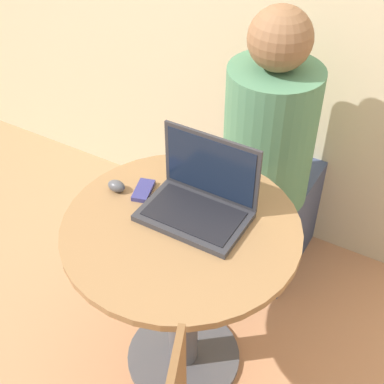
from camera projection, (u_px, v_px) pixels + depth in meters
name	position (u px, v px, depth m)	size (l,w,h in m)	color
ground_plane	(184.00, 357.00, 2.09)	(12.00, 12.00, 0.00)	tan
round_table	(182.00, 274.00, 1.78)	(0.74, 0.74, 0.72)	#4C4C51
laptop	(200.00, 198.00, 1.64)	(0.33, 0.22, 0.25)	#2D2D33
cell_phone	(143.00, 190.00, 1.74)	(0.08, 0.11, 0.02)	navy
computer_mouse	(116.00, 186.00, 1.74)	(0.06, 0.04, 0.04)	#4C4C51
person_seated	(270.00, 173.00, 2.16)	(0.34, 0.53, 1.22)	#3D4766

